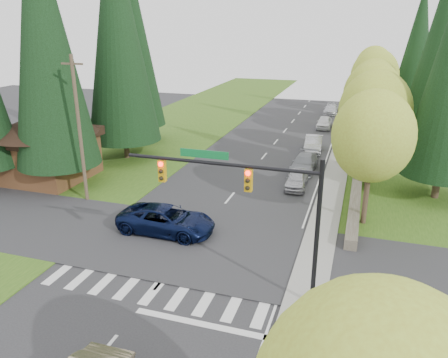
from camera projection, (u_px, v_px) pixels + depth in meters
The scene contains 29 objects.
ground at pixel (116, 337), 17.46m from camera, with size 120.00×120.00×0.00m, color #28282B.
grass_east at pixel (419, 196), 31.61m from camera, with size 14.00×110.00×0.06m, color #2F5216.
grass_west at pixel (106, 163), 39.13m from camera, with size 14.00×110.00×0.06m, color #2F5216.
cross_street at pixel (191, 246), 24.63m from camera, with size 120.00×8.00×0.10m, color #28282B.
sidewalk_east at pixel (335, 178), 35.15m from camera, with size 1.80×80.00×0.13m, color gray.
curb_east at pixel (324, 177), 35.40m from camera, with size 0.20×80.00×0.13m, color gray.
stone_wall_north at pixel (360, 150), 41.74m from camera, with size 0.70×40.00×0.70m, color #4C4438.
traffic_signal at pixel (252, 194), 18.55m from camera, with size 8.70×0.37×6.80m.
brown_building at pixel (45, 141), 34.18m from camera, with size 8.40×8.40×5.40m.
utility_pole at pixel (79, 129), 29.22m from camera, with size 1.60×0.24×10.00m.
decid_tree_0 at pixel (373, 137), 25.46m from camera, with size 4.80×4.80×8.37m.
decid_tree_1 at pixel (375, 111), 31.63m from camera, with size 5.20×5.20×8.80m.
decid_tree_2 at pixel (372, 95), 37.92m from camera, with size 5.00×5.00×8.82m.
decid_tree_3 at pixel (373, 88), 44.25m from camera, with size 5.00×5.00×8.55m.
decid_tree_4 at pixel (374, 76), 50.36m from camera, with size 5.40×5.40×9.18m.
decid_tree_5 at pixel (372, 74), 56.87m from camera, with size 4.80×4.80×8.30m.
decid_tree_6 at pixel (373, 67), 63.00m from camera, with size 5.20×5.20×8.86m.
conifer_w_a at pixel (44, 39), 30.12m from camera, with size 6.12×6.12×19.80m.
conifer_w_b at pixel (49, 50), 34.91m from camera, with size 5.44×5.44×17.80m.
conifer_w_c at pixel (117, 30), 36.83m from camera, with size 6.46×6.46×20.80m.
conifer_w_e at pixel (132, 40), 43.13m from camera, with size 5.78×5.78×18.80m.
conifer_e_b at pixel (446, 35), 39.95m from camera, with size 6.12×6.12×19.80m.
conifer_e_c at pixel (418, 45), 53.29m from camera, with size 5.10×5.10×16.80m.
suv_navy at pixel (166, 220), 25.94m from camera, with size 2.68×5.82×1.62m, color black.
parked_car_a at pixel (297, 179), 33.15m from camera, with size 1.56×3.87×1.32m, color #AEAFB3.
parked_car_b at pixel (304, 163), 36.87m from camera, with size 1.91×4.71×1.37m, color gray.
parked_car_c at pixel (313, 144), 42.45m from camera, with size 1.60×4.59×1.51m, color #A4A5A9.
parked_car_d at pixel (324, 122), 51.96m from camera, with size 1.66×4.12×1.40m, color white.
parked_car_e at pixel (331, 109), 60.30m from camera, with size 1.78×4.39×1.27m, color silver.
Camera 1 is at (8.52, -12.28, 11.84)m, focal length 35.00 mm.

